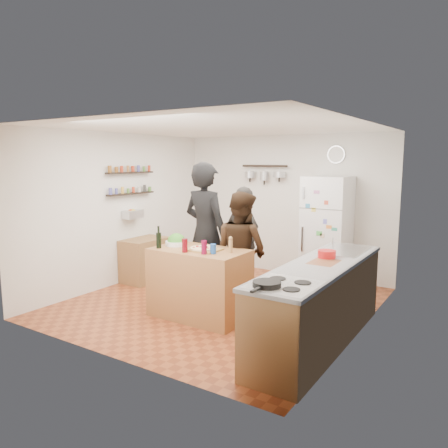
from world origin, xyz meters
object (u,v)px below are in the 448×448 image
Objects in this scene: salad_bowl at (176,243)px; person_back at (244,242)px; person_left at (206,233)px; wine_bottle at (159,240)px; pepper_mill at (231,246)px; side_table at (145,260)px; salt_canister at (213,249)px; wall_clock at (336,155)px; person_center at (241,251)px; red_bowl at (327,254)px; prep_island at (200,283)px; counter_run at (319,304)px; fridge at (327,231)px; skillet at (267,284)px.

person_back reaches higher than salad_bowl.
wine_bottle is at bearing 82.29° from person_left.
pepper_mill is 0.91m from person_left.
person_back is 1.91m from side_table.
salt_canister is at bearing -25.92° from side_table.
wall_clock reaches higher than salt_canister.
red_bowl is at bearing -173.23° from person_center.
salt_canister is 0.58× the size of red_bowl.
salad_bowl is 1.14m from person_back.
prep_island is 1.63m from counter_run.
red_bowl is (1.28, 0.51, -0.01)m from salt_canister.
salt_canister is (0.72, -0.17, 0.03)m from salad_bowl.
person_back is at bearing -123.68° from fridge.
person_back is 2.09× the size of side_table.
person_left is 1.69m from side_table.
salt_canister is 1.38m from red_bowl.
side_table is at bearing 4.35° from person_center.
prep_island is at bearing 23.75° from wine_bottle.
person_back reaches higher than prep_island.
red_bowl is 2.68m from wall_clock.
pepper_mill reaches higher than red_bowl.
person_center is 2.02m from skillet.
counter_run is (2.13, 0.28, -0.56)m from wine_bottle.
skillet is 0.15× the size of fridge.
skillet is 3.47m from fridge.
red_bowl is at bearing -8.62° from side_table.
person_center is at bearing -104.88° from wall_clock.
person_left is at bearing 12.27° from person_center.
counter_run is (1.18, 0.01, -0.54)m from pepper_mill.
salt_canister is 1.54m from skillet.
person_center reaches higher than salt_canister.
wine_bottle is 2.22m from counter_run.
skillet is 0.88× the size of wall_clock.
pepper_mill is (0.95, 0.27, -0.02)m from wine_bottle.
skillet is (-0.10, -1.11, 0.50)m from counter_run.
person_left reaches higher than prep_island.
salt_canister is 0.91m from person_left.
pepper_mill is 1.54m from skillet.
salad_bowl is 0.87m from pepper_mill.
pepper_mill is 0.62× the size of skillet.
side_table is (-3.39, 0.51, -0.60)m from red_bowl.
red_bowl is (-0.05, 0.34, 0.51)m from counter_run.
pepper_mill is at bearing -20.74° from side_table.
prep_island is 1.92m from skillet.
wall_clock is at bearing 90.00° from fridge.
skillet is (1.95, -1.10, 0.01)m from salad_bowl.
person_left is (-0.30, 0.57, 0.56)m from prep_island.
wine_bottle is at bearing -40.65° from side_table.
wine_bottle reaches higher than prep_island.
wine_bottle is (-0.08, -0.27, 0.07)m from salad_bowl.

